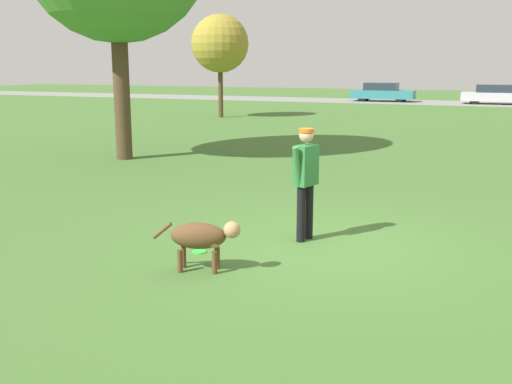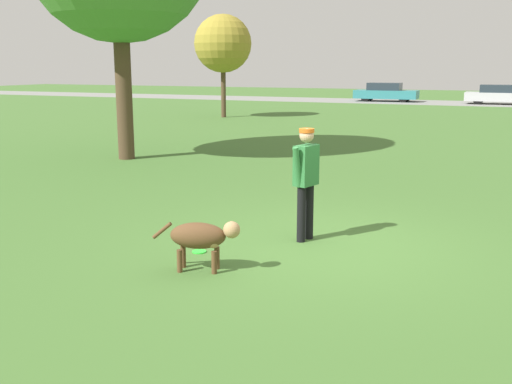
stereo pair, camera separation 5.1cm
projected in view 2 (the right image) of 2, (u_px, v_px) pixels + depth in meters
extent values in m
plane|color=#426B2D|center=(323.00, 245.00, 8.90)|extent=(120.00, 120.00, 0.00)
cube|color=gray|center=(477.00, 104.00, 41.81)|extent=(120.00, 6.00, 0.01)
cylinder|color=black|center=(309.00, 212.00, 9.17)|extent=(0.16, 0.16, 0.86)
cylinder|color=black|center=(301.00, 214.00, 9.01)|extent=(0.16, 0.16, 0.86)
cube|color=#2D7038|center=(306.00, 165.00, 8.94)|extent=(0.32, 0.43, 0.61)
cylinder|color=#2D7038|center=(314.00, 163.00, 9.11)|extent=(0.14, 0.23, 0.61)
cylinder|color=#2D7038|center=(298.00, 167.00, 8.77)|extent=(0.14, 0.23, 0.61)
sphere|color=tan|center=(307.00, 136.00, 8.84)|extent=(0.26, 0.26, 0.21)
cylinder|color=#D15B19|center=(307.00, 130.00, 8.83)|extent=(0.28, 0.28, 0.06)
ellipsoid|color=brown|center=(198.00, 236.00, 7.72)|extent=(0.80, 0.53, 0.34)
ellipsoid|color=tan|center=(213.00, 241.00, 7.70)|extent=(0.25, 0.28, 0.19)
sphere|color=tan|center=(232.00, 230.00, 7.64)|extent=(0.27, 0.27, 0.22)
cylinder|color=brown|center=(217.00, 258.00, 7.85)|extent=(0.09, 0.09, 0.30)
cylinder|color=brown|center=(214.00, 262.00, 7.66)|extent=(0.09, 0.09, 0.30)
cylinder|color=brown|center=(183.00, 256.00, 7.90)|extent=(0.09, 0.09, 0.30)
cylinder|color=brown|center=(180.00, 261.00, 7.72)|extent=(0.09, 0.09, 0.30)
cylinder|color=brown|center=(162.00, 230.00, 7.77)|extent=(0.27, 0.12, 0.24)
cylinder|color=#33D838|center=(199.00, 252.00, 8.58)|extent=(0.20, 0.20, 0.02)
torus|color=#33D838|center=(199.00, 252.00, 8.58)|extent=(0.21, 0.21, 0.02)
cylinder|color=#4C3826|center=(223.00, 92.00, 30.65)|extent=(0.25, 0.25, 2.62)
sphere|color=olive|center=(223.00, 43.00, 30.16)|extent=(2.90, 2.90, 2.90)
cylinder|color=#4C3826|center=(124.00, 91.00, 16.77)|extent=(0.45, 0.45, 3.85)
cube|color=teal|center=(386.00, 94.00, 44.25)|extent=(4.59, 1.81, 0.61)
cube|color=#232D38|center=(385.00, 86.00, 44.18)|extent=(2.39, 1.55, 0.55)
cylinder|color=black|center=(406.00, 97.00, 44.46)|extent=(0.63, 0.20, 0.63)
cylinder|color=black|center=(403.00, 98.00, 43.08)|extent=(0.63, 0.20, 0.63)
cylinder|color=black|center=(370.00, 96.00, 45.50)|extent=(0.63, 0.20, 0.63)
cylinder|color=black|center=(365.00, 97.00, 44.12)|extent=(0.63, 0.20, 0.63)
cube|color=#B7B7BC|center=(500.00, 97.00, 40.90)|extent=(4.60, 1.80, 0.59)
cube|color=#232D38|center=(499.00, 89.00, 40.84)|extent=(2.40, 1.53, 0.52)
cylinder|color=black|center=(480.00, 99.00, 42.15)|extent=(0.65, 0.21, 0.64)
cylinder|color=black|center=(478.00, 100.00, 40.82)|extent=(0.65, 0.21, 0.64)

